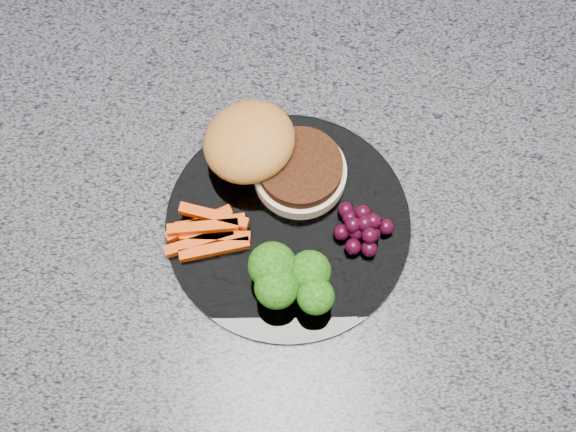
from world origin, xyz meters
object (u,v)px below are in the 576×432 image
object	(u,v)px
grape_bunch	(362,227)
island_cabinet	(293,293)
plate	(288,224)
burger	(267,154)

from	to	relation	value
grape_bunch	island_cabinet	bearing A→B (deg)	133.83
plate	island_cabinet	bearing A→B (deg)	81.23
island_cabinet	burger	distance (m)	0.50
plate	grape_bunch	size ratio (longest dim) A/B	4.07
plate	burger	size ratio (longest dim) A/B	1.40
burger	plate	bearing A→B (deg)	-49.26
island_cabinet	burger	bearing A→B (deg)	161.39
island_cabinet	burger	world-z (taller)	burger
burger	grape_bunch	distance (m)	0.13
island_cabinet	grape_bunch	bearing A→B (deg)	-46.17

